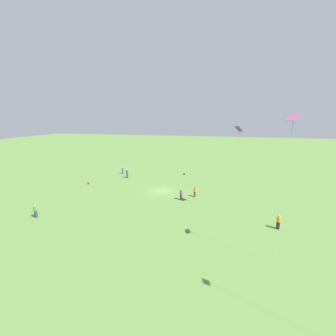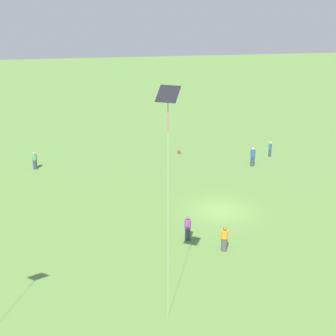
{
  "view_description": "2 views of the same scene",
  "coord_description": "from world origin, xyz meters",
  "views": [
    {
      "loc": [
        -10.31,
        37.45,
        13.06
      ],
      "look_at": [
        -1.93,
        3.59,
        5.11
      ],
      "focal_mm": 24.0,
      "sensor_mm": 36.0,
      "label": 1
    },
    {
      "loc": [
        -32.0,
        11.2,
        15.16
      ],
      "look_at": [
        1.12,
        4.04,
        3.46
      ],
      "focal_mm": 50.0,
      "sensor_mm": 36.0,
      "label": 2
    }
  ],
  "objects": [
    {
      "name": "ground_plane",
      "position": [
        0.0,
        0.0,
        0.0
      ],
      "size": [
        240.0,
        240.0,
        0.0
      ],
      "primitive_type": "plane",
      "color": "#5B843D"
    },
    {
      "name": "person_0",
      "position": [
        -6.12,
        1.84,
        0.83
      ],
      "size": [
        0.65,
        0.65,
        1.71
      ],
      "rotation": [
        0.0,
        0.0,
        2.13
      ],
      "color": "#4C4C51",
      "rests_on": "ground_plane"
    },
    {
      "name": "person_1",
      "position": [
        9.8,
        -6.53,
        0.94
      ],
      "size": [
        0.65,
        0.65,
        1.91
      ],
      "rotation": [
        0.0,
        0.0,
        5.74
      ],
      "color": "#333D5B",
      "rests_on": "ground_plane"
    },
    {
      "name": "person_2",
      "position": [
        13.4,
        14.8,
        0.85
      ],
      "size": [
        0.53,
        0.53,
        1.74
      ],
      "rotation": [
        0.0,
        0.0,
        3.27
      ],
      "color": "#333D5B",
      "rests_on": "ground_plane"
    },
    {
      "name": "person_3",
      "position": [
        12.28,
        -9.5,
        0.83
      ],
      "size": [
        0.4,
        0.4,
        1.65
      ],
      "rotation": [
        0.0,
        0.0,
        3.37
      ],
      "color": "#333D5B",
      "rests_on": "ground_plane"
    },
    {
      "name": "person_4",
      "position": [
        -17.15,
        10.47,
        0.87
      ],
      "size": [
        0.55,
        0.55,
        1.78
      ],
      "rotation": [
        0.0,
        0.0,
        1.76
      ],
      "color": "#232328",
      "rests_on": "ground_plane"
    },
    {
      "name": "person_5",
      "position": [
        -4.14,
        3.8,
        0.86
      ],
      "size": [
        0.56,
        0.56,
        1.76
      ],
      "rotation": [
        0.0,
        0.0,
        0.33
      ],
      "color": "#333D5B",
      "rests_on": "ground_plane"
    },
    {
      "name": "kite_0",
      "position": [
        -12.13,
        6.91,
        11.12
      ],
      "size": [
        1.15,
        1.21,
        11.89
      ],
      "rotation": [
        0.0,
        0.0,
        3.35
      ],
      "color": "black",
      "rests_on": "ground_plane"
    },
    {
      "name": "kite_1",
      "position": [
        -15.57,
        17.46,
        12.47
      ],
      "size": [
        1.13,
        1.18,
        13.27
      ],
      "rotation": [
        0.0,
        0.0,
        1.19
      ],
      "color": "#E54C99",
      "rests_on": "ground_plane"
    },
    {
      "name": "picnic_bag_0",
      "position": [
        -1.88,
        -12.15,
        0.15
      ],
      "size": [
        0.39,
        0.39,
        0.31
      ],
      "rotation": [
        0.0,
        0.0,
        0.72
      ],
      "color": "#262628",
      "rests_on": "ground_plane"
    },
    {
      "name": "picnic_bag_1",
      "position": [
        15.35,
        -0.29,
        0.17
      ],
      "size": [
        0.38,
        0.26,
        0.34
      ],
      "rotation": [
        0.0,
        0.0,
        0.02
      ],
      "color": "#933833",
      "rests_on": "ground_plane"
    }
  ]
}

